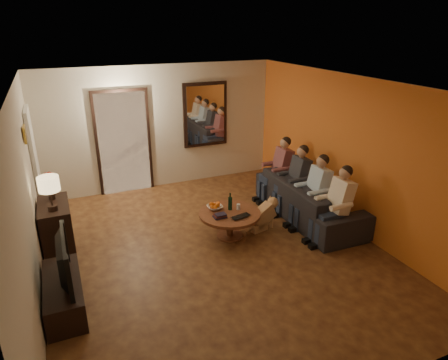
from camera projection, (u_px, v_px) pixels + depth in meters
name	position (u px, v px, depth m)	size (l,w,h in m)	color
floor	(214.00, 250.00, 6.36)	(5.00, 6.00, 0.01)	#441F12
ceiling	(212.00, 85.00, 5.40)	(5.00, 6.00, 0.01)	white
back_wall	(161.00, 128.00, 8.44)	(5.00, 0.02, 2.60)	beige
front_wall	(347.00, 292.00, 3.32)	(5.00, 0.02, 2.60)	beige
left_wall	(27.00, 203.00, 4.96)	(0.02, 6.00, 2.60)	beige
right_wall	(349.00, 153.00, 6.80)	(0.02, 6.00, 2.60)	beige
orange_accent	(349.00, 154.00, 6.79)	(0.01, 6.00, 2.60)	orange
kitchen_doorway	(124.00, 144.00, 8.22)	(1.00, 0.06, 2.10)	#FFE0A5
door_trim	(124.00, 144.00, 8.21)	(1.12, 0.04, 2.22)	black
fridge_glimpse	(136.00, 149.00, 8.37)	(0.45, 0.03, 1.70)	silver
mirror_frame	(205.00, 115.00, 8.70)	(1.00, 0.05, 1.40)	black
mirror_glass	(206.00, 115.00, 8.67)	(0.86, 0.02, 1.26)	white
white_door	(36.00, 166.00, 7.04)	(0.06, 0.85, 2.04)	white
framed_art	(25.00, 134.00, 5.88)	(0.03, 0.28, 0.24)	#B28C33
art_canvas	(26.00, 134.00, 5.88)	(0.01, 0.22, 0.18)	brown
dresser	(57.00, 228.00, 6.22)	(0.45, 0.91, 0.81)	black
table_lamp	(50.00, 193.00, 5.78)	(0.30, 0.30, 0.54)	beige
flower_vase	(50.00, 186.00, 6.17)	(0.14, 0.14, 0.44)	#B41913
tv_stand	(64.00, 294.00, 5.02)	(0.45, 1.20, 0.40)	black
tv	(58.00, 261.00, 4.84)	(0.13, 1.02, 0.59)	black
sofa	(308.00, 199.00, 7.33)	(0.96, 2.46, 0.72)	black
person_a	(337.00, 207.00, 6.44)	(0.60, 0.40, 1.20)	tan
person_b	(315.00, 194.00, 6.95)	(0.60, 0.40, 1.20)	tan
person_c	(296.00, 182.00, 7.46)	(0.60, 0.40, 1.20)	tan
person_d	(279.00, 172.00, 7.97)	(0.60, 0.40, 1.20)	tan
dog	(263.00, 214.00, 6.93)	(0.56, 0.24, 0.56)	tan
coffee_table	(230.00, 224.00, 6.69)	(1.03, 1.03, 0.45)	brown
bowl	(215.00, 207.00, 6.72)	(0.26, 0.26, 0.06)	white
oranges	(215.00, 204.00, 6.69)	(0.20, 0.20, 0.08)	#D85C12
wine_bottle	(230.00, 201.00, 6.65)	(0.07, 0.07, 0.31)	black
wine_glass	(238.00, 207.00, 6.70)	(0.06, 0.06, 0.10)	silver
book_stack	(220.00, 215.00, 6.43)	(0.20, 0.15, 0.07)	black
laptop	(243.00, 218.00, 6.40)	(0.33, 0.21, 0.03)	black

